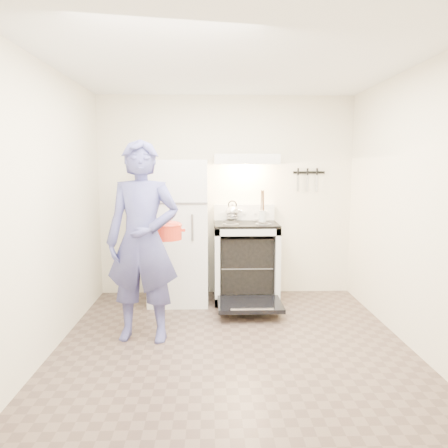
{
  "coord_description": "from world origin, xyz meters",
  "views": [
    {
      "loc": [
        -0.2,
        -3.73,
        1.63
      ],
      "look_at": [
        -0.05,
        1.0,
        1.0
      ],
      "focal_mm": 35.0,
      "sensor_mm": 36.0,
      "label": 1
    }
  ],
  "objects": [
    {
      "name": "dutch_oven",
      "position": [
        -0.64,
        0.55,
        0.98
      ],
      "size": [
        0.38,
        0.31,
        0.25
      ],
      "primitive_type": null,
      "color": "red",
      "rests_on": "person"
    },
    {
      "name": "range_hood",
      "position": [
        0.23,
        1.55,
        1.71
      ],
      "size": [
        0.76,
        0.5,
        0.12
      ],
      "primitive_type": "cube",
      "color": "silver",
      "rests_on": "back_wall"
    },
    {
      "name": "oven_door",
      "position": [
        0.23,
        0.88,
        0.12
      ],
      "size": [
        0.7,
        0.54,
        0.04
      ],
      "primitive_type": "cube",
      "color": "black",
      "rests_on": "floor"
    },
    {
      "name": "knife_strip",
      "position": [
        1.05,
        1.79,
        1.55
      ],
      "size": [
        0.4,
        0.02,
        0.03
      ],
      "primitive_type": "cube",
      "color": "black",
      "rests_on": "back_wall"
    },
    {
      "name": "person",
      "position": [
        -0.83,
        0.27,
        0.93
      ],
      "size": [
        0.73,
        0.52,
        1.87
      ],
      "primitive_type": "imported",
      "rotation": [
        0.0,
        0.0,
        -0.11
      ],
      "color": "navy",
      "rests_on": "floor"
    },
    {
      "name": "stove_body",
      "position": [
        0.23,
        1.48,
        0.46
      ],
      "size": [
        0.76,
        0.65,
        0.92
      ],
      "primitive_type": "cube",
      "color": "silver",
      "rests_on": "floor"
    },
    {
      "name": "pizza_stone",
      "position": [
        0.22,
        1.57,
        0.45
      ],
      "size": [
        0.37,
        0.37,
        0.02
      ],
      "primitive_type": "cylinder",
      "color": "#8B6146",
      "rests_on": "oven_rack"
    },
    {
      "name": "cooktop",
      "position": [
        0.23,
        1.48,
        0.94
      ],
      "size": [
        0.76,
        0.65,
        0.03
      ],
      "primitive_type": "cube",
      "color": "black",
      "rests_on": "stove_body"
    },
    {
      "name": "back_wall",
      "position": [
        0.0,
        1.8,
        1.25
      ],
      "size": [
        3.2,
        0.02,
        2.5
      ],
      "primitive_type": "cube",
      "color": "beige",
      "rests_on": "ground"
    },
    {
      "name": "oven_rack",
      "position": [
        0.23,
        1.48,
        0.44
      ],
      "size": [
        0.6,
        0.52,
        0.01
      ],
      "primitive_type": "cube",
      "color": "slate",
      "rests_on": "stove_body"
    },
    {
      "name": "backsplash",
      "position": [
        0.23,
        1.76,
        1.05
      ],
      "size": [
        0.76,
        0.07,
        0.2
      ],
      "primitive_type": "cube",
      "color": "silver",
      "rests_on": "cooktop"
    },
    {
      "name": "floor",
      "position": [
        0.0,
        0.0,
        0.0
      ],
      "size": [
        3.6,
        3.6,
        0.0
      ],
      "primitive_type": "plane",
      "color": "brown",
      "rests_on": "ground"
    },
    {
      "name": "tea_kettle",
      "position": [
        0.08,
        1.7,
        1.08
      ],
      "size": [
        0.21,
        0.17,
        0.25
      ],
      "primitive_type": null,
      "color": "silver",
      "rests_on": "cooktop"
    },
    {
      "name": "refrigerator",
      "position": [
        -0.58,
        1.45,
        0.85
      ],
      "size": [
        0.7,
        0.7,
        1.7
      ],
      "primitive_type": "cube",
      "color": "silver",
      "rests_on": "floor"
    },
    {
      "name": "utensil_jar",
      "position": [
        0.41,
        1.35,
        1.05
      ],
      "size": [
        0.11,
        0.11,
        0.13
      ],
      "primitive_type": "cylinder",
      "rotation": [
        0.0,
        0.0,
        -0.24
      ],
      "color": "silver",
      "rests_on": "cooktop"
    }
  ]
}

